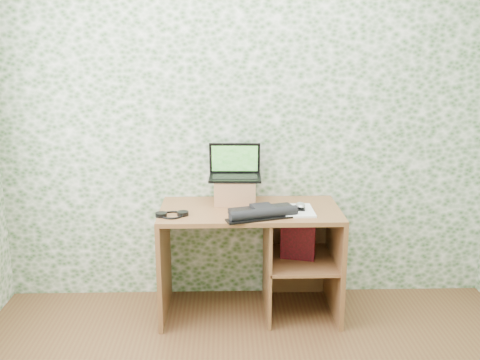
{
  "coord_description": "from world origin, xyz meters",
  "views": [
    {
      "loc": [
        -0.16,
        -1.96,
        1.82
      ],
      "look_at": [
        -0.07,
        1.39,
        0.96
      ],
      "focal_mm": 40.0,
      "sensor_mm": 36.0,
      "label": 1
    }
  ],
  "objects_px": {
    "desk": "(261,245)",
    "keyboard": "(263,212)",
    "notepad": "(298,211)",
    "laptop": "(235,170)",
    "riser": "(235,191)"
  },
  "relations": [
    {
      "from": "laptop",
      "to": "notepad",
      "type": "xyz_separation_m",
      "value": [
        0.41,
        -0.25,
        -0.22
      ]
    },
    {
      "from": "laptop",
      "to": "keyboard",
      "type": "height_order",
      "value": "laptop"
    },
    {
      "from": "riser",
      "to": "keyboard",
      "type": "bearing_deg",
      "value": -59.85
    },
    {
      "from": "keyboard",
      "to": "laptop",
      "type": "bearing_deg",
      "value": 100.23
    },
    {
      "from": "riser",
      "to": "laptop",
      "type": "relative_size",
      "value": 0.77
    },
    {
      "from": "desk",
      "to": "keyboard",
      "type": "distance_m",
      "value": 0.34
    },
    {
      "from": "keyboard",
      "to": "notepad",
      "type": "height_order",
      "value": "keyboard"
    },
    {
      "from": "laptop",
      "to": "riser",
      "type": "bearing_deg",
      "value": -88.21
    },
    {
      "from": "desk",
      "to": "riser",
      "type": "distance_m",
      "value": 0.41
    },
    {
      "from": "keyboard",
      "to": "notepad",
      "type": "xyz_separation_m",
      "value": [
        0.24,
        0.08,
        -0.02
      ]
    },
    {
      "from": "desk",
      "to": "notepad",
      "type": "distance_m",
      "value": 0.38
    },
    {
      "from": "riser",
      "to": "desk",
      "type": "bearing_deg",
      "value": -33.44
    },
    {
      "from": "laptop",
      "to": "keyboard",
      "type": "distance_m",
      "value": 0.43
    },
    {
      "from": "desk",
      "to": "notepad",
      "type": "relative_size",
      "value": 4.29
    },
    {
      "from": "keyboard",
      "to": "notepad",
      "type": "relative_size",
      "value": 1.75
    }
  ]
}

